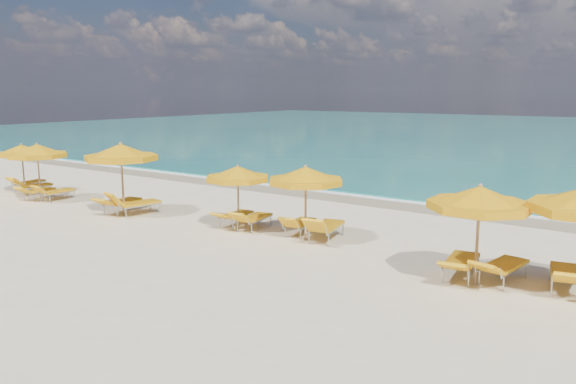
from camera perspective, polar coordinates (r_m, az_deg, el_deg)
The scene contains 24 objects.
ground_plane at distance 17.07m, azimuth -2.91°, elevation -4.71°, with size 120.00×120.00×0.00m, color beige.
ocean at distance 61.97m, azimuth 25.70°, elevation 5.21°, with size 120.00×80.00×0.30m, color #126961.
wet_sand_band at distance 23.20m, azimuth 8.42°, elevation -0.78°, with size 120.00×2.60×0.01m, color tan.
foam_line at distance 23.90m, azimuth 9.29°, elevation -0.48°, with size 120.00×1.20×0.03m, color white.
whitecap_near at distance 34.34m, azimuth 6.72°, elevation 2.85°, with size 14.00×0.36×0.05m, color white.
umbrella_0 at distance 26.90m, azimuth -25.44°, elevation 3.81°, with size 2.28×2.28×2.15m.
umbrella_1 at distance 24.58m, azimuth -24.12°, elevation 3.79°, with size 2.53×2.53×2.36m.
umbrella_2 at distance 20.75m, azimuth -16.61°, elevation 3.83°, with size 2.81×2.81×2.62m.
umbrella_3 at distance 17.89m, azimuth -5.13°, elevation 1.83°, with size 2.53×2.53×2.10m.
umbrella_4 at distance 16.42m, azimuth 1.81°, elevation 1.62°, with size 2.65×2.65×2.27m.
umbrella_5 at distance 13.28m, azimuth 18.90°, elevation -0.66°, with size 3.05×3.05×2.37m.
lounger_0_left at distance 27.68m, azimuth -24.78°, elevation 0.61°, with size 0.88×1.81×0.74m.
lounger_0_right at distance 26.74m, azimuth -24.30°, elevation 0.32°, with size 0.84×1.72×0.73m.
lounger_1_left at distance 25.28m, azimuth -24.03°, elevation -0.19°, with size 0.86×1.75×0.68m.
lounger_1_right at distance 24.70m, azimuth -22.41°, elevation -0.28°, with size 0.65×1.73×0.76m.
lounger_2_left at distance 21.43m, azimuth -16.56°, elevation -1.39°, with size 0.98×2.07×0.74m.
lounger_2_right at distance 20.86m, azimuth -15.06°, elevation -1.58°, with size 1.00×2.01×0.96m.
lounger_3_left at distance 18.70m, azimuth -5.34°, elevation -2.76°, with size 0.72×1.81×0.63m.
lounger_3_right at distance 18.15m, azimuth -3.51°, elevation -3.09°, with size 0.78×1.85×0.76m.
lounger_4_left at distance 17.46m, azimuth 1.22°, elevation -3.63°, with size 0.87×1.81×0.76m.
lounger_4_right at distance 16.83m, azimuth 3.89°, elevation -4.06°, with size 1.05×2.09×0.91m.
lounger_5_left at distance 14.13m, azimuth 17.14°, elevation -7.39°, with size 0.90×2.08×0.72m.
lounger_5_right at distance 14.12m, azimuth 20.95°, elevation -7.64°, with size 0.94×2.05×0.75m.
lounger_6_left at distance 14.14m, azimuth 26.32°, elevation -8.04°, with size 0.99×2.00×0.76m.
Camera 1 is at (10.18, -12.97, 4.42)m, focal length 35.00 mm.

